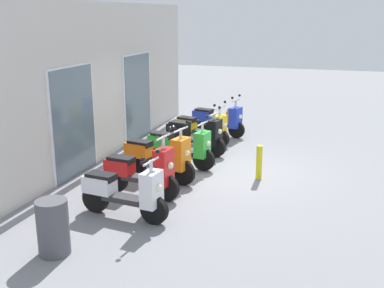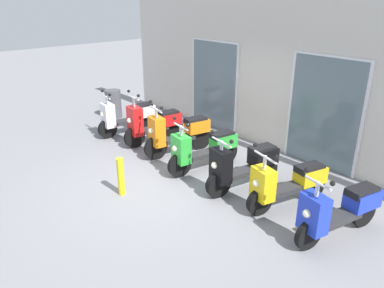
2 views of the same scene
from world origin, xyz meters
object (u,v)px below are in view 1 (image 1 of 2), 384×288
scooter_red (142,171)px  scooter_black (196,135)px  scooter_white (124,192)px  scooter_yellow (201,128)px  trash_bin (53,227)px  scooter_orange (159,156)px  traffic_cone (228,116)px  curb_bollard (259,162)px  scooter_blue (218,119)px  scooter_green (180,146)px

scooter_red → scooter_black: size_ratio=0.99×
scooter_white → scooter_red: bearing=6.9°
scooter_red → scooter_yellow: bearing=0.4°
scooter_black → trash_bin: bearing=175.6°
scooter_orange → scooter_yellow: (2.88, 0.00, -0.08)m
traffic_cone → trash_bin: size_ratio=0.65×
scooter_orange → curb_bollard: scooter_orange is taller
scooter_yellow → trash_bin: size_ratio=1.97×
scooter_white → scooter_orange: scooter_orange is taller
scooter_blue → curb_bollard: size_ratio=2.25×
scooter_red → traffic_cone: (6.08, -0.09, -0.23)m
scooter_black → trash_bin: (-5.22, 0.40, -0.07)m
scooter_orange → trash_bin: (-3.23, 0.28, -0.11)m
scooter_red → scooter_blue: 4.77m
scooter_green → scooter_yellow: size_ratio=1.04×
scooter_white → scooter_black: scooter_white is taller
scooter_green → scooter_blue: (2.91, -0.07, -0.00)m
scooter_yellow → traffic_cone: scooter_yellow is taller
scooter_red → traffic_cone: scooter_red is taller
curb_bollard → trash_bin: 4.49m
scooter_green → curb_bollard: 1.79m
scooter_orange → scooter_blue: 3.87m
scooter_white → scooter_yellow: (4.72, 0.14, -0.03)m
scooter_orange → scooter_yellow: 2.88m
traffic_cone → trash_bin: bearing=177.4°
scooter_orange → traffic_cone: 5.19m
scooter_green → scooter_black: size_ratio=1.04×
scooter_blue → scooter_yellow: bearing=169.9°
scooter_red → traffic_cone: bearing=-0.9°
scooter_blue → curb_bollard: 3.58m
scooter_black → curb_bollard: (-1.28, -1.75, -0.12)m
traffic_cone → trash_bin: trash_bin is taller
traffic_cone → curb_bollard: (-4.47, -1.76, 0.09)m
scooter_red → trash_bin: size_ratio=1.97×
scooter_orange → scooter_yellow: scooter_orange is taller
scooter_orange → trash_bin: bearing=175.1°
scooter_green → curb_bollard: bearing=-97.6°
scooter_red → scooter_black: scooter_red is taller
scooter_orange → curb_bollard: 2.01m
scooter_black → traffic_cone: size_ratio=3.02×
scooter_blue → scooter_green: bearing=178.7°
scooter_green → scooter_yellow: bearing=3.3°
scooter_white → scooter_green: size_ratio=0.98×
traffic_cone → trash_bin: 8.42m
scooter_yellow → scooter_blue: scooter_blue is taller
scooter_red → curb_bollard: scooter_red is taller
scooter_black → trash_bin: size_ratio=1.98×
scooter_white → scooter_blue: size_ratio=1.01×
scooter_yellow → traffic_cone: bearing=-2.9°
scooter_white → traffic_cone: scooter_white is taller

